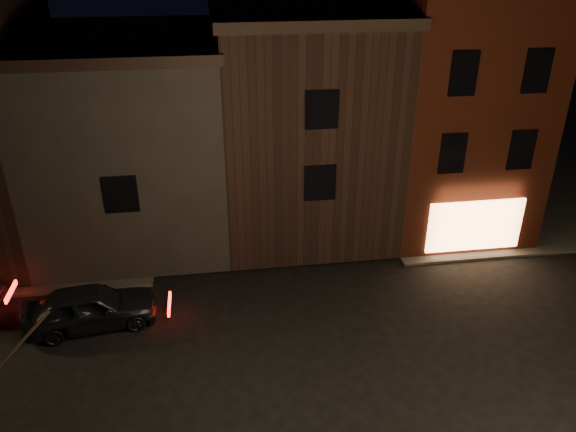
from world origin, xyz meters
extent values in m
plane|color=black|center=(0.00, 0.00, 0.00)|extent=(120.00, 120.00, 0.00)
cube|color=#2D2B28|center=(20.00, 20.00, 0.06)|extent=(30.00, 30.00, 0.12)
cube|color=#43160C|center=(8.00, 9.50, 5.12)|extent=(6.00, 8.00, 10.00)
cube|color=#FBB171|center=(8.00, 5.45, 1.42)|extent=(4.00, 0.12, 2.20)
cube|color=black|center=(1.50, 10.50, 4.62)|extent=(7.00, 10.00, 9.00)
cube|color=black|center=(1.50, 10.50, 9.32)|extent=(7.30, 10.30, 0.40)
cube|color=black|center=(-5.75, 10.50, 4.12)|extent=(7.50, 10.00, 8.00)
cube|color=black|center=(-5.75, 10.50, 8.32)|extent=(7.80, 10.30, 0.40)
imported|color=black|center=(-6.84, 2.92, 0.75)|extent=(4.58, 2.35, 1.49)
camera|label=1|loc=(-2.47, -13.47, 12.04)|focal=35.00mm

